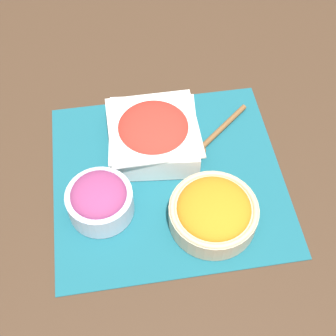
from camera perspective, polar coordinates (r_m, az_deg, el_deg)
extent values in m
plane|color=#422D1E|center=(0.98, 0.00, -1.14)|extent=(3.00, 3.00, 0.00)
cube|color=#195B6B|center=(0.97, 0.00, -1.07)|extent=(0.45, 0.47, 0.00)
cube|color=white|center=(1.00, -1.76, 3.81)|extent=(0.20, 0.20, 0.06)
cube|color=white|center=(0.97, -1.81, 4.99)|extent=(0.19, 0.19, 0.00)
ellipsoid|color=red|center=(0.97, -1.81, 4.91)|extent=(0.15, 0.15, 0.04)
cylinder|color=silver|center=(0.92, -8.25, -4.15)|extent=(0.13, 0.13, 0.06)
torus|color=silver|center=(0.89, -8.47, -3.23)|extent=(0.13, 0.13, 0.01)
ellipsoid|color=#93386B|center=(0.89, -8.47, -3.23)|extent=(0.11, 0.11, 0.04)
cylinder|color=#C6B28E|center=(0.90, 5.51, -5.66)|extent=(0.17, 0.17, 0.05)
torus|color=#C6B28E|center=(0.88, 5.63, -4.90)|extent=(0.17, 0.17, 0.01)
ellipsoid|color=orange|center=(0.88, 5.63, -4.90)|extent=(0.14, 0.14, 0.05)
cylinder|color=brown|center=(1.05, 6.62, 4.90)|extent=(0.12, 0.14, 0.01)
ellipsoid|color=brown|center=(1.00, 3.32, 1.92)|extent=(0.07, 0.07, 0.02)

